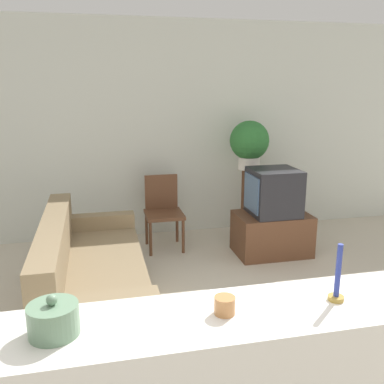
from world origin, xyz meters
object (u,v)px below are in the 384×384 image
Objects in this scene: wooden_chair at (163,208)px; decorative_bowl at (53,319)px; television at (273,192)px; couch at (90,279)px; potted_plant at (249,142)px.

decorative_bowl is (-0.94, -3.33, 0.58)m from wooden_chair.
television is 0.62× the size of wooden_chair.
wooden_chair is (0.86, 1.35, 0.19)m from couch.
couch is at bearing -143.51° from potted_plant.
potted_plant is 3.12× the size of decorative_bowl.
couch is 2.61m from potted_plant.
potted_plant is (1.96, 1.45, 0.94)m from couch.
wooden_chair is 4.48× the size of decorative_bowl.
couch is 2.13m from decorative_bowl.
decorative_bowl is (-0.08, -1.98, 0.77)m from couch.
television reaches higher than wooden_chair.
wooden_chair is at bearing -174.90° from potted_plant.
wooden_chair is at bearing 74.28° from decorative_bowl.
television is at bearing -22.96° from wooden_chair.
potted_plant reaches higher than wooden_chair.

